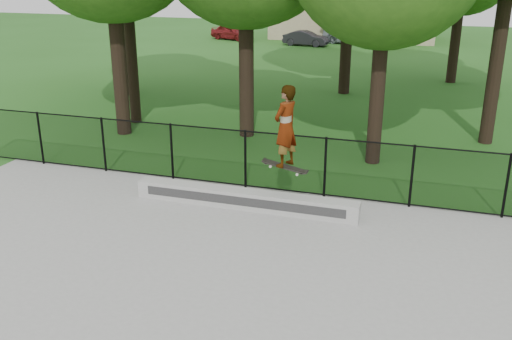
# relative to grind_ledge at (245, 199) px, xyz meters

# --- Properties ---
(ground) EXTENTS (100.00, 100.00, 0.00)m
(ground) POSITION_rel_grind_ledge_xyz_m (-0.39, -4.70, -0.27)
(ground) COLOR #225618
(ground) RESTS_ON ground
(concrete_slab) EXTENTS (14.00, 12.00, 0.06)m
(concrete_slab) POSITION_rel_grind_ledge_xyz_m (-0.39, -4.70, -0.24)
(concrete_slab) COLOR gray
(concrete_slab) RESTS_ON ground
(grind_ledge) EXTENTS (5.26, 0.40, 0.42)m
(grind_ledge) POSITION_rel_grind_ledge_xyz_m (0.00, 0.00, 0.00)
(grind_ledge) COLOR #B0B0AA
(grind_ledge) RESTS_ON concrete_slab
(car_a) EXTENTS (3.59, 2.37, 1.14)m
(car_a) POSITION_rel_grind_ledge_xyz_m (-10.93, 29.47, 0.30)
(car_a) COLOR maroon
(car_a) RESTS_ON ground
(car_b) EXTENTS (2.91, 1.35, 1.02)m
(car_b) POSITION_rel_grind_ledge_xyz_m (-4.91, 27.81, 0.24)
(car_b) COLOR black
(car_b) RESTS_ON ground
(car_c) EXTENTS (4.69, 3.05, 1.37)m
(car_c) POSITION_rel_grind_ledge_xyz_m (-1.81, 29.79, 0.41)
(car_c) COLOR gray
(car_c) RESTS_ON ground
(skater_airborne) EXTENTS (0.83, 0.76, 1.94)m
(skater_airborne) POSITION_rel_grind_ledge_xyz_m (0.97, -0.13, 1.82)
(skater_airborne) COLOR black
(skater_airborne) RESTS_ON ground
(chainlink_fence) EXTENTS (16.06, 0.06, 1.50)m
(chainlink_fence) POSITION_rel_grind_ledge_xyz_m (-0.39, 1.20, 0.54)
(chainlink_fence) COLOR black
(chainlink_fence) RESTS_ON concrete_slab
(distant_building) EXTENTS (12.40, 6.40, 4.30)m
(distant_building) POSITION_rel_grind_ledge_xyz_m (-2.39, 33.30, 1.90)
(distant_building) COLOR tan
(distant_building) RESTS_ON ground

